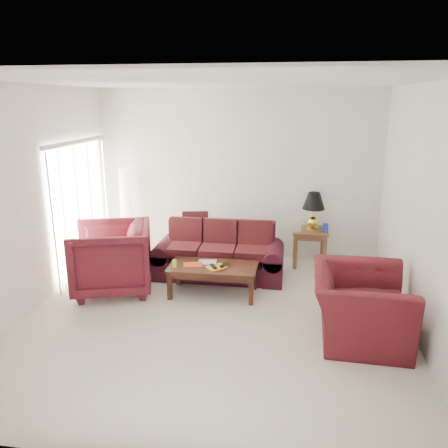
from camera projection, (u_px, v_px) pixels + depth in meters
name	position (u px, v px, depth m)	size (l,w,h in m)	color
floor	(214.00, 317.00, 5.83)	(5.00, 5.00, 0.00)	beige
blinds	(82.00, 209.00, 7.13)	(0.10, 2.00, 2.16)	silver
sofa	(219.00, 251.00, 7.08)	(2.09, 0.90, 0.86)	black
throw_pillow	(195.00, 224.00, 7.60)	(0.45, 0.13, 0.45)	black
end_table	(309.00, 247.00, 7.60)	(0.59, 0.59, 0.64)	#4C361A
table_lamp	(313.00, 211.00, 7.46)	(0.38, 0.38, 0.64)	yellow
clock	(297.00, 227.00, 7.36)	(0.15, 0.05, 0.15)	#B4B4B8
blue_canister	(325.00, 228.00, 7.35)	(0.09, 0.09, 0.14)	#17289A
picture_frame	(300.00, 221.00, 7.74)	(0.13, 0.02, 0.16)	white
floor_lamp	(127.00, 212.00, 7.99)	(0.26, 0.26, 1.63)	white
armchair_left	(112.00, 258.00, 6.51)	(1.11, 1.14, 1.04)	#471019
armchair_right	(360.00, 306.00, 5.24)	(1.27, 1.11, 0.83)	#451015
coffee_table	(213.00, 280.00, 6.46)	(1.29, 0.65, 0.45)	black
magazine_red	(193.00, 265.00, 6.40)	(0.27, 0.20, 0.02)	#C74013
magazine_white	(207.00, 262.00, 6.51)	(0.27, 0.20, 0.02)	silver
magazine_orange	(217.00, 267.00, 6.31)	(0.27, 0.21, 0.02)	gold
remote_a	(213.00, 266.00, 6.29)	(0.05, 0.18, 0.02)	black
remote_b	(224.00, 265.00, 6.35)	(0.05, 0.18, 0.02)	black
yellow_glass	(174.00, 264.00, 6.32)	(0.06, 0.06, 0.11)	yellow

